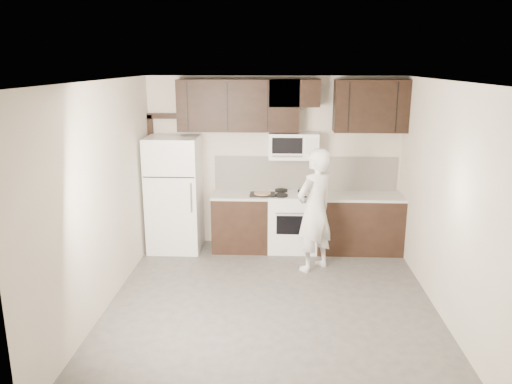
# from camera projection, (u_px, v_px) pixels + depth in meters

# --- Properties ---
(floor) EXTENTS (4.50, 4.50, 0.00)m
(floor) POSITION_uv_depth(u_px,v_px,m) (271.00, 305.00, 6.13)
(floor) COLOR #494745
(floor) RESTS_ON ground
(back_wall) EXTENTS (4.00, 0.00, 4.00)m
(back_wall) POSITION_uv_depth(u_px,v_px,m) (274.00, 162.00, 7.96)
(back_wall) COLOR #BEB2A1
(back_wall) RESTS_ON ground
(ceiling) EXTENTS (4.50, 4.50, 0.00)m
(ceiling) POSITION_uv_depth(u_px,v_px,m) (273.00, 81.00, 5.45)
(ceiling) COLOR white
(ceiling) RESTS_ON back_wall
(counter_run) EXTENTS (2.95, 0.64, 0.91)m
(counter_run) POSITION_uv_depth(u_px,v_px,m) (311.00, 222.00, 7.86)
(counter_run) COLOR black
(counter_run) RESTS_ON floor
(stove) EXTENTS (0.76, 0.66, 0.94)m
(stove) POSITION_uv_depth(u_px,v_px,m) (292.00, 221.00, 7.87)
(stove) COLOR white
(stove) RESTS_ON floor
(backsplash) EXTENTS (2.90, 0.02, 0.54)m
(backsplash) POSITION_uv_depth(u_px,v_px,m) (305.00, 173.00, 7.97)
(backsplash) COLOR silver
(backsplash) RESTS_ON counter_run
(upper_cabinets) EXTENTS (3.48, 0.35, 0.78)m
(upper_cabinets) POSITION_uv_depth(u_px,v_px,m) (288.00, 104.00, 7.55)
(upper_cabinets) COLOR black
(upper_cabinets) RESTS_ON back_wall
(microwave) EXTENTS (0.76, 0.42, 0.40)m
(microwave) POSITION_uv_depth(u_px,v_px,m) (293.00, 146.00, 7.69)
(microwave) COLOR white
(microwave) RESTS_ON upper_cabinets
(refrigerator) EXTENTS (0.80, 0.76, 1.80)m
(refrigerator) POSITION_uv_depth(u_px,v_px,m) (175.00, 194.00, 7.80)
(refrigerator) COLOR white
(refrigerator) RESTS_ON floor
(door_trim) EXTENTS (0.50, 0.08, 2.12)m
(door_trim) POSITION_uv_depth(u_px,v_px,m) (155.00, 168.00, 8.04)
(door_trim) COLOR black
(door_trim) RESTS_ON floor
(saucepan) EXTENTS (0.31, 0.18, 0.17)m
(saucepan) POSITION_uv_depth(u_px,v_px,m) (305.00, 192.00, 7.59)
(saucepan) COLOR silver
(saucepan) RESTS_ON stove
(baking_tray) EXTENTS (0.39, 0.29, 0.02)m
(baking_tray) POSITION_uv_depth(u_px,v_px,m) (262.00, 194.00, 7.69)
(baking_tray) COLOR black
(baking_tray) RESTS_ON counter_run
(pizza) EXTENTS (0.26, 0.26, 0.02)m
(pizza) POSITION_uv_depth(u_px,v_px,m) (262.00, 193.00, 7.69)
(pizza) COLOR #D1B28C
(pizza) RESTS_ON baking_tray
(person) EXTENTS (0.76, 0.75, 1.77)m
(person) POSITION_uv_depth(u_px,v_px,m) (315.00, 210.00, 7.00)
(person) COLOR white
(person) RESTS_ON floor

